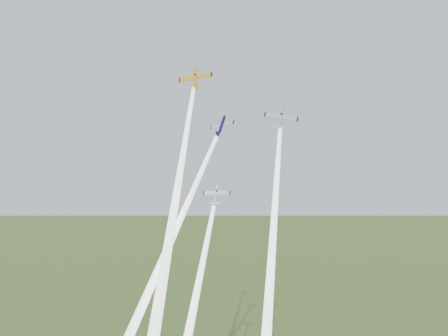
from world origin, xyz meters
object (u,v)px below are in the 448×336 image
plane_yellow (195,78)px  plane_silver_low (216,194)px  plane_silver_right (281,118)px  plane_navy (221,126)px

plane_yellow → plane_silver_low: (9.20, -11.25, -28.84)m
plane_yellow → plane_silver_low: 32.30m
plane_silver_right → plane_navy: bearing=-170.4°
plane_yellow → plane_silver_low: plane_yellow is taller
plane_silver_low → plane_silver_right: bearing=30.5°
plane_navy → plane_yellow: bearing=164.2°
plane_navy → plane_silver_low: bearing=-67.4°
plane_silver_right → plane_silver_low: bearing=-155.6°
plane_yellow → plane_silver_low: size_ratio=1.33×
plane_navy → plane_silver_right: size_ratio=0.87×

